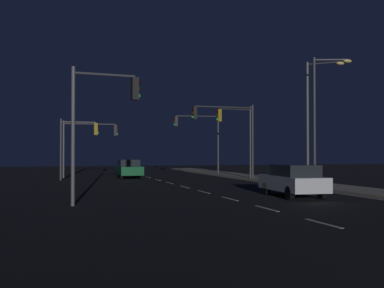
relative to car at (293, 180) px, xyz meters
The scene contains 14 objects.
ground_plane 3.43m from the car, behind, with size 112.00×112.00×0.00m, color black.
sidewalk_right 5.01m from the car, ahead, with size 2.96×77.00×0.14m, color #9E937F.
lane_markings_center 5.24m from the car, 129.50° to the left, with size 0.14×50.00×0.01m.
lane_edge_line 6.41m from the car, 59.76° to the left, with size 0.14×53.00×0.01m.
car is the anchor object (origin of this frame).
car_oncoming 19.62m from the car, 105.11° to the left, with size 1.90×4.43×1.57m.
traffic_light_mid_right 14.58m from the car, 79.52° to the left, with size 2.99×0.37×5.67m.
traffic_light_near_left 9.80m from the car, behind, with size 2.88×0.53×5.64m.
traffic_light_far_left 14.25m from the car, 82.90° to the left, with size 5.17×0.47×5.78m.
traffic_light_near_right 22.58m from the car, 111.65° to the left, with size 4.68×0.39×4.86m.
traffic_light_far_right 23.19m from the car, 84.32° to the left, with size 4.43×0.65×5.77m.
traffic_light_far_center 20.05m from the car, 118.02° to the left, with size 3.00×0.34×4.80m.
street_lamp_mid_block 9.75m from the car, 53.16° to the left, with size 1.97×1.64×8.04m.
street_lamp_across_street 7.56m from the car, 47.01° to the left, with size 2.24×0.94×7.81m.
Camera 1 is at (-7.85, -3.75, 2.15)m, focal length 44.45 mm.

